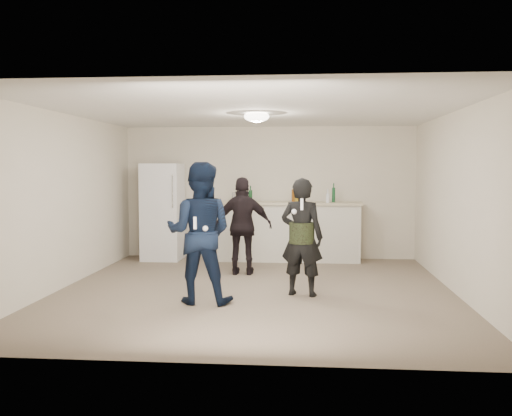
# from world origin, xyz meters

# --- Properties ---
(floor) EXTENTS (6.00, 6.00, 0.00)m
(floor) POSITION_xyz_m (0.00, 0.00, 0.00)
(floor) COLOR #6B5B4C
(floor) RESTS_ON ground
(ceiling) EXTENTS (6.00, 6.00, 0.00)m
(ceiling) POSITION_xyz_m (0.00, 0.00, 2.50)
(ceiling) COLOR silver
(ceiling) RESTS_ON wall_back
(wall_back) EXTENTS (6.00, 0.00, 6.00)m
(wall_back) POSITION_xyz_m (0.00, 3.00, 1.25)
(wall_back) COLOR beige
(wall_back) RESTS_ON floor
(wall_front) EXTENTS (6.00, 0.00, 6.00)m
(wall_front) POSITION_xyz_m (0.00, -3.00, 1.25)
(wall_front) COLOR beige
(wall_front) RESTS_ON floor
(wall_left) EXTENTS (0.00, 6.00, 6.00)m
(wall_left) POSITION_xyz_m (-2.75, 0.00, 1.25)
(wall_left) COLOR beige
(wall_left) RESTS_ON floor
(wall_right) EXTENTS (0.00, 6.00, 6.00)m
(wall_right) POSITION_xyz_m (2.75, 0.00, 1.25)
(wall_right) COLOR beige
(wall_right) RESTS_ON floor
(counter) EXTENTS (2.60, 0.56, 1.05)m
(counter) POSITION_xyz_m (0.39, 2.67, 0.53)
(counter) COLOR beige
(counter) RESTS_ON floor
(counter_top) EXTENTS (2.68, 0.64, 0.04)m
(counter_top) POSITION_xyz_m (0.39, 2.67, 1.07)
(counter_top) COLOR #C2B596
(counter_top) RESTS_ON counter
(fridge) EXTENTS (0.70, 0.70, 1.80)m
(fridge) POSITION_xyz_m (-1.97, 2.60, 0.90)
(fridge) COLOR white
(fridge) RESTS_ON floor
(fridge_handle) EXTENTS (0.02, 0.02, 0.60)m
(fridge_handle) POSITION_xyz_m (-1.69, 2.23, 1.30)
(fridge_handle) COLOR #B7B8BC
(fridge_handle) RESTS_ON fridge
(ceiling_dome) EXTENTS (0.36, 0.36, 0.16)m
(ceiling_dome) POSITION_xyz_m (0.00, 0.30, 2.45)
(ceiling_dome) COLOR white
(ceiling_dome) RESTS_ON ceiling
(shaker) EXTENTS (0.08, 0.08, 0.17)m
(shaker) POSITION_xyz_m (-0.64, 2.76, 1.18)
(shaker) COLOR #AAA9AD
(shaker) RESTS_ON counter_top
(man) EXTENTS (0.90, 0.72, 1.79)m
(man) POSITION_xyz_m (-0.64, -0.75, 0.90)
(man) COLOR #0E1E3A
(man) RESTS_ON floor
(woman) EXTENTS (0.66, 0.52, 1.59)m
(woman) POSITION_xyz_m (0.65, -0.22, 0.79)
(woman) COLOR black
(woman) RESTS_ON floor
(camo_shorts) EXTENTS (0.34, 0.34, 0.28)m
(camo_shorts) POSITION_xyz_m (0.65, -0.22, 0.85)
(camo_shorts) COLOR #273518
(camo_shorts) RESTS_ON woman
(spectator) EXTENTS (0.93, 0.41, 1.57)m
(spectator) POSITION_xyz_m (-0.30, 1.22, 0.79)
(spectator) COLOR black
(spectator) RESTS_ON floor
(remote_man) EXTENTS (0.04, 0.04, 0.15)m
(remote_man) POSITION_xyz_m (-0.64, -1.03, 1.05)
(remote_man) COLOR white
(remote_man) RESTS_ON man
(nunchuk_man) EXTENTS (0.07, 0.07, 0.07)m
(nunchuk_man) POSITION_xyz_m (-0.52, -1.00, 0.98)
(nunchuk_man) COLOR white
(nunchuk_man) RESTS_ON man
(remote_woman) EXTENTS (0.04, 0.04, 0.15)m
(remote_woman) POSITION_xyz_m (0.65, -0.47, 1.25)
(remote_woman) COLOR white
(remote_woman) RESTS_ON woman
(nunchuk_woman) EXTENTS (0.07, 0.07, 0.07)m
(nunchuk_woman) POSITION_xyz_m (0.55, -0.44, 1.15)
(nunchuk_woman) COLOR white
(nunchuk_woman) RESTS_ON woman
(bottle_cluster) EXTENTS (1.60, 0.40, 0.27)m
(bottle_cluster) POSITION_xyz_m (0.55, 2.67, 1.20)
(bottle_cluster) COLOR brown
(bottle_cluster) RESTS_ON counter_top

